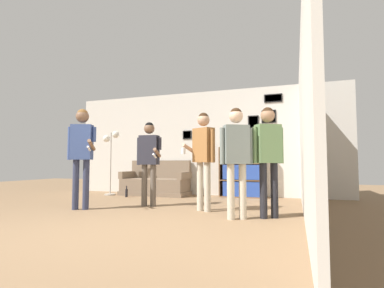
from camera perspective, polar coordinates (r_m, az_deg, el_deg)
ground_plane at (r=3.84m, az=-20.05°, el=-15.74°), size 20.00×20.00×0.00m
wall_back at (r=7.86m, az=1.74°, el=0.23°), size 7.31×0.08×2.70m
wall_right at (r=5.22m, az=20.46°, el=2.41°), size 0.06×6.93×2.70m
couch at (r=7.88m, az=-6.86°, el=-7.47°), size 1.74×0.80×0.89m
bookshelf at (r=7.37m, az=9.55°, el=-5.29°), size 1.10×0.30×1.21m
floor_lamp at (r=8.06m, az=-15.19°, el=-0.60°), size 0.46×0.28×1.65m
person_player_foreground_left at (r=5.70m, az=-20.27°, el=-0.42°), size 0.58×0.43×1.80m
person_player_foreground_center at (r=5.81m, az=-8.20°, el=-2.03°), size 0.52×0.43×1.61m
person_watcher_holding_cup at (r=5.17m, az=2.18°, el=-1.15°), size 0.58×0.35×1.70m
person_spectator_near_bookshelf at (r=4.47m, az=8.44°, el=-1.24°), size 0.45×0.34×1.64m
person_spectator_far_right at (r=4.66m, az=14.32°, el=-1.03°), size 0.43×0.36×1.67m
bottle_on_floor at (r=7.51m, az=-12.37°, el=-9.03°), size 0.06×0.06×0.27m
drinking_cup at (r=7.35m, az=11.21°, el=-0.16°), size 0.08×0.08×0.09m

